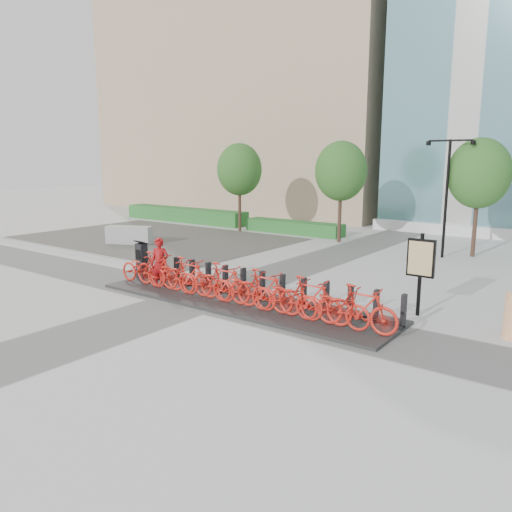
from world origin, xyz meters
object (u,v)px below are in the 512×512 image
Objects in this scene: bike_0 at (142,269)px; worker_red at (160,264)px; kiosk at (142,260)px; map_sign at (421,262)px; jersey_barrier at (129,235)px.

worker_red is (0.84, 0.03, 0.26)m from bike_0.
bike_0 is 0.88m from kiosk.
kiosk is at bearing -169.60° from map_sign.
map_sign is (9.19, 1.77, 0.78)m from kiosk.
bike_0 is 8.83m from jersey_barrier.
bike_0 is 1.14× the size of worker_red.
worker_red is (1.50, -0.53, 0.13)m from kiosk.
map_sign is at bearing -34.70° from jersey_barrier.
map_sign is (15.61, -2.93, 1.05)m from jersey_barrier.
worker_red reaches higher than bike_0.
jersey_barrier is (-6.43, 4.69, -0.28)m from kiosk.
worker_red is 0.74× the size of jersey_barrier.
kiosk is at bearing -60.22° from jersey_barrier.
jersey_barrier is at bearing 123.29° from worker_red.
map_sign reaches higher than bike_0.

